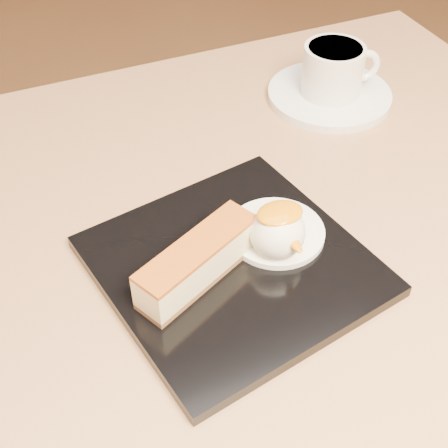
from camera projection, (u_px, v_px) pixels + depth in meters
name	position (u px, v px, depth m)	size (l,w,h in m)	color
table	(277.00, 367.00, 0.67)	(0.80, 0.80, 0.72)	black
dessert_plate	(233.00, 266.00, 0.56)	(0.22, 0.22, 0.01)	black
cheesecake	(198.00, 261.00, 0.53)	(0.12, 0.08, 0.04)	brown
cream_smear	(276.00, 232.00, 0.57)	(0.09, 0.09, 0.01)	white
ice_cream_scoop	(277.00, 232.00, 0.54)	(0.05, 0.05, 0.05)	white
mango_sauce	(280.00, 213.00, 0.53)	(0.04, 0.03, 0.01)	orange
mint_sprig	(236.00, 221.00, 0.58)	(0.03, 0.02, 0.00)	green
saucer	(329.00, 95.00, 0.76)	(0.15, 0.15, 0.01)	white
coffee_cup	(334.00, 69.00, 0.74)	(0.10, 0.07, 0.06)	white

